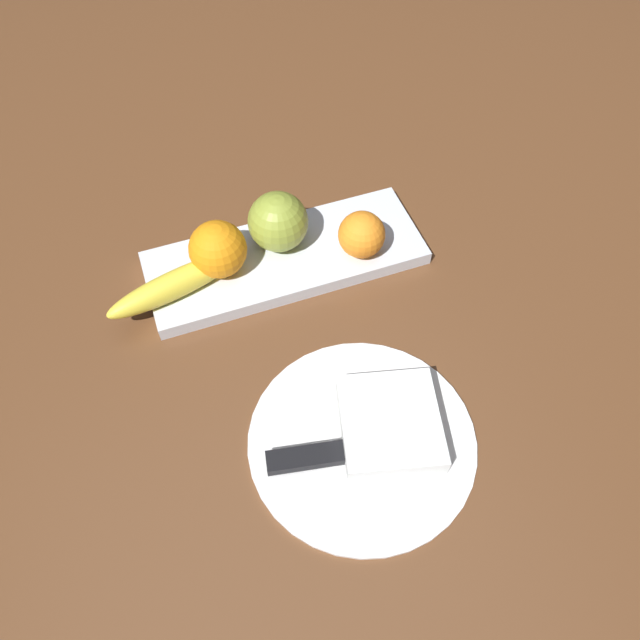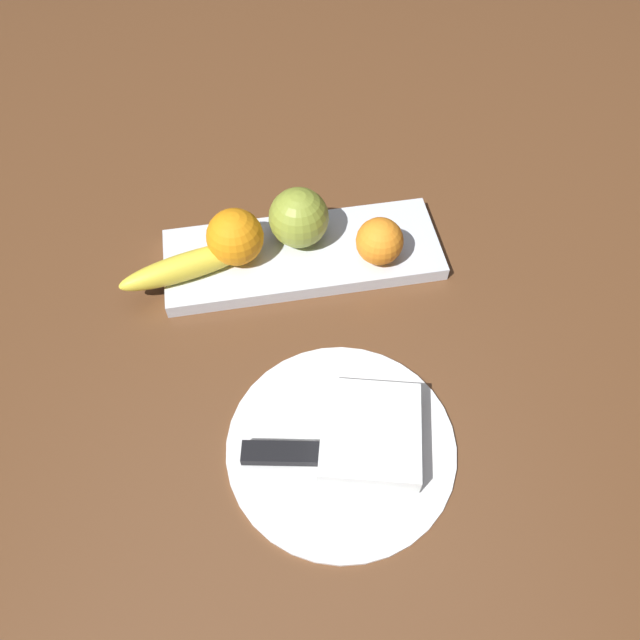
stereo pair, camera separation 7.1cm
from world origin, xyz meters
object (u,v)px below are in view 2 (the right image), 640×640
object	(u,v)px
dinner_plate	(341,445)
apple	(299,218)
fruit_tray	(303,254)
orange_near_apple	(380,241)
orange_near_banana	(235,237)
folded_napkin	(370,433)
knife	(298,454)
banana	(189,265)

from	to	relation	value
dinner_plate	apple	bearing A→B (deg)	90.17
fruit_tray	orange_near_apple	world-z (taller)	orange_near_apple
apple	orange_near_banana	bearing A→B (deg)	-168.53
fruit_tray	dinner_plate	bearing A→B (deg)	-90.00
orange_near_banana	dinner_plate	xyz separation A→B (m)	(0.09, -0.28, -0.05)
dinner_plate	folded_napkin	size ratio (longest dim) A/B	2.20
fruit_tray	dinner_plate	size ratio (longest dim) A/B	1.45
orange_near_apple	knife	world-z (taller)	orange_near_apple
fruit_tray	dinner_plate	distance (m)	0.27
orange_near_banana	folded_napkin	distance (m)	0.30
fruit_tray	orange_near_banana	size ratio (longest dim) A/B	4.98
fruit_tray	banana	size ratio (longest dim) A/B	2.03
orange_near_banana	knife	bearing A→B (deg)	-82.65
folded_napkin	knife	bearing A→B (deg)	-175.36
orange_near_apple	orange_near_banana	xyz separation A→B (m)	(-0.18, 0.03, 0.01)
fruit_tray	folded_napkin	bearing A→B (deg)	-83.41
fruit_tray	banana	bearing A→B (deg)	-173.28
apple	banana	bearing A→B (deg)	-165.57
dinner_plate	fruit_tray	bearing A→B (deg)	90.00
folded_napkin	knife	xyz separation A→B (m)	(-0.08, -0.01, -0.01)
fruit_tray	apple	xyz separation A→B (m)	(-0.00, 0.02, 0.05)
orange_near_apple	knife	xyz separation A→B (m)	(-0.14, -0.25, -0.04)
orange_near_apple	folded_napkin	bearing A→B (deg)	-104.69
fruit_tray	banana	xyz separation A→B (m)	(-0.15, -0.02, 0.03)
orange_near_apple	folded_napkin	xyz separation A→B (m)	(-0.06, -0.24, -0.03)
fruit_tray	knife	distance (m)	0.28
apple	dinner_plate	xyz separation A→B (m)	(0.00, -0.29, -0.05)
apple	orange_near_banana	distance (m)	0.09
fruit_tray	orange_near_banana	world-z (taller)	orange_near_banana
apple	fruit_tray	bearing A→B (deg)	-87.61
apple	knife	world-z (taller)	apple
fruit_tray	knife	bearing A→B (deg)	-99.86
orange_near_apple	folded_napkin	distance (m)	0.25
orange_near_apple	orange_near_banana	world-z (taller)	orange_near_banana
orange_near_apple	knife	distance (m)	0.29
banana	knife	size ratio (longest dim) A/B	1.00
apple	folded_napkin	world-z (taller)	apple
apple	banana	world-z (taller)	apple
banana	knife	bearing A→B (deg)	97.17
fruit_tray	knife	size ratio (longest dim) A/B	2.02
orange_near_apple	dinner_plate	distance (m)	0.27
banana	knife	distance (m)	0.28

